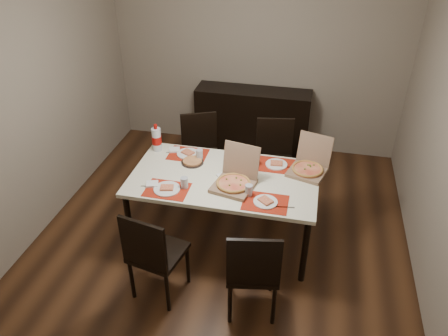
{
  "coord_description": "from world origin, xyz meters",
  "views": [
    {
      "loc": [
        0.79,
        -3.47,
        3.09
      ],
      "look_at": [
        0.02,
        -0.05,
        0.85
      ],
      "focal_mm": 35.0,
      "sensor_mm": 36.0,
      "label": 1
    }
  ],
  "objects_px": {
    "chair_near_left": "(153,253)",
    "soda_bottle": "(157,139)",
    "chair_near_right": "(253,269)",
    "dip_bowl": "(235,163)",
    "pizza_box_center": "(235,181)",
    "sideboard": "(252,122)",
    "chair_far_right": "(274,156)",
    "dining_table": "(224,182)",
    "chair_far_left": "(201,150)"
  },
  "relations": [
    {
      "from": "chair_near_left",
      "to": "soda_bottle",
      "type": "bearing_deg",
      "value": 107.42
    },
    {
      "from": "chair_near_right",
      "to": "dip_bowl",
      "type": "bearing_deg",
      "value": 108.55
    },
    {
      "from": "chair_near_right",
      "to": "pizza_box_center",
      "type": "relative_size",
      "value": 2.01
    },
    {
      "from": "chair_near_left",
      "to": "chair_near_right",
      "type": "relative_size",
      "value": 1.0
    },
    {
      "from": "sideboard",
      "to": "soda_bottle",
      "type": "xyz_separation_m",
      "value": [
        -0.78,
        -1.48,
        0.43
      ]
    },
    {
      "from": "chair_far_right",
      "to": "dip_bowl",
      "type": "height_order",
      "value": "chair_far_right"
    },
    {
      "from": "chair_near_left",
      "to": "dip_bowl",
      "type": "height_order",
      "value": "chair_near_left"
    },
    {
      "from": "sideboard",
      "to": "chair_near_right",
      "type": "relative_size",
      "value": 1.61
    },
    {
      "from": "soda_bottle",
      "to": "dip_bowl",
      "type": "bearing_deg",
      "value": -7.19
    },
    {
      "from": "chair_far_right",
      "to": "chair_near_left",
      "type": "bearing_deg",
      "value": -113.95
    },
    {
      "from": "dip_bowl",
      "to": "pizza_box_center",
      "type": "bearing_deg",
      "value": -78.34
    },
    {
      "from": "chair_near_right",
      "to": "dip_bowl",
      "type": "relative_size",
      "value": 7.56
    },
    {
      "from": "chair_far_right",
      "to": "pizza_box_center",
      "type": "xyz_separation_m",
      "value": [
        -0.26,
        -1.02,
        0.3
      ]
    },
    {
      "from": "sideboard",
      "to": "soda_bottle",
      "type": "distance_m",
      "value": 1.73
    },
    {
      "from": "pizza_box_center",
      "to": "dining_table",
      "type": "bearing_deg",
      "value": 136.35
    },
    {
      "from": "chair_far_left",
      "to": "pizza_box_center",
      "type": "relative_size",
      "value": 2.01
    },
    {
      "from": "chair_near_left",
      "to": "chair_far_left",
      "type": "bearing_deg",
      "value": 91.98
    },
    {
      "from": "dining_table",
      "to": "chair_near_left",
      "type": "bearing_deg",
      "value": -114.34
    },
    {
      "from": "chair_far_right",
      "to": "chair_far_left",
      "type": "bearing_deg",
      "value": -176.49
    },
    {
      "from": "sideboard",
      "to": "dining_table",
      "type": "distance_m",
      "value": 1.85
    },
    {
      "from": "sideboard",
      "to": "soda_bottle",
      "type": "relative_size",
      "value": 4.97
    },
    {
      "from": "dining_table",
      "to": "pizza_box_center",
      "type": "bearing_deg",
      "value": -43.65
    },
    {
      "from": "dip_bowl",
      "to": "sideboard",
      "type": "bearing_deg",
      "value": 92.71
    },
    {
      "from": "sideboard",
      "to": "dip_bowl",
      "type": "relative_size",
      "value": 12.19
    },
    {
      "from": "sideboard",
      "to": "pizza_box_center",
      "type": "relative_size",
      "value": 3.25
    },
    {
      "from": "chair_near_left",
      "to": "pizza_box_center",
      "type": "bearing_deg",
      "value": 55.24
    },
    {
      "from": "sideboard",
      "to": "dip_bowl",
      "type": "bearing_deg",
      "value": -87.29
    },
    {
      "from": "dip_bowl",
      "to": "chair_far_right",
      "type": "bearing_deg",
      "value": 63.02
    },
    {
      "from": "soda_bottle",
      "to": "dining_table",
      "type": "bearing_deg",
      "value": -23.43
    },
    {
      "from": "chair_near_left",
      "to": "pizza_box_center",
      "type": "xyz_separation_m",
      "value": [
        0.54,
        0.78,
        0.3
      ]
    },
    {
      "from": "pizza_box_center",
      "to": "soda_bottle",
      "type": "bearing_deg",
      "value": 153.13
    },
    {
      "from": "chair_near_right",
      "to": "soda_bottle",
      "type": "relative_size",
      "value": 3.08
    },
    {
      "from": "sideboard",
      "to": "chair_near_left",
      "type": "xyz_separation_m",
      "value": [
        -0.39,
        -2.74,
        0.06
      ]
    },
    {
      "from": "dining_table",
      "to": "chair_near_left",
      "type": "relative_size",
      "value": 1.94
    },
    {
      "from": "dining_table",
      "to": "pizza_box_center",
      "type": "xyz_separation_m",
      "value": [
        0.13,
        -0.13,
        0.12
      ]
    },
    {
      "from": "dip_bowl",
      "to": "chair_near_left",
      "type": "bearing_deg",
      "value": -112.14
    },
    {
      "from": "sideboard",
      "to": "chair_near_right",
      "type": "height_order",
      "value": "chair_near_right"
    },
    {
      "from": "chair_far_left",
      "to": "sideboard",
      "type": "bearing_deg",
      "value": 65.45
    },
    {
      "from": "chair_near_left",
      "to": "chair_far_right",
      "type": "distance_m",
      "value": 1.97
    },
    {
      "from": "pizza_box_center",
      "to": "soda_bottle",
      "type": "distance_m",
      "value": 1.05
    },
    {
      "from": "sideboard",
      "to": "chair_near_right",
      "type": "xyz_separation_m",
      "value": [
        0.46,
        -2.74,
        0.06
      ]
    },
    {
      "from": "sideboard",
      "to": "chair_near_left",
      "type": "distance_m",
      "value": 2.77
    },
    {
      "from": "chair_far_left",
      "to": "soda_bottle",
      "type": "bearing_deg",
      "value": -123.89
    },
    {
      "from": "chair_near_right",
      "to": "dip_bowl",
      "type": "xyz_separation_m",
      "value": [
        -0.39,
        1.15,
        0.25
      ]
    },
    {
      "from": "chair_near_right",
      "to": "soda_bottle",
      "type": "xyz_separation_m",
      "value": [
        -1.25,
        1.26,
        0.37
      ]
    },
    {
      "from": "pizza_box_center",
      "to": "chair_far_right",
      "type": "bearing_deg",
      "value": 75.78
    },
    {
      "from": "sideboard",
      "to": "chair_near_right",
      "type": "bearing_deg",
      "value": -80.45
    },
    {
      "from": "dining_table",
      "to": "chair_near_left",
      "type": "xyz_separation_m",
      "value": [
        -0.41,
        -0.91,
        -0.17
      ]
    },
    {
      "from": "dining_table",
      "to": "chair_near_right",
      "type": "distance_m",
      "value": 1.03
    },
    {
      "from": "pizza_box_center",
      "to": "chair_near_right",
      "type": "bearing_deg",
      "value": -68.4
    }
  ]
}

